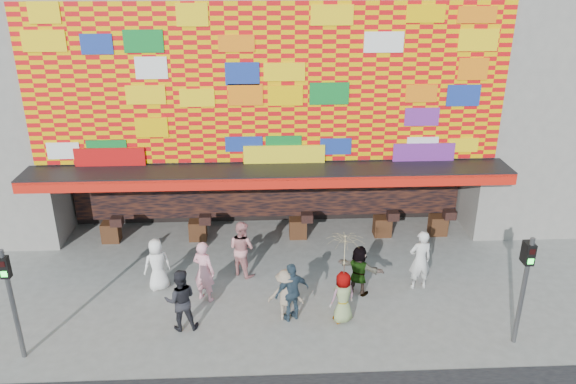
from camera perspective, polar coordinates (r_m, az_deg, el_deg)
name	(u,v)px	position (r m, az deg, el deg)	size (l,w,h in m)	color
ground	(272,314)	(15.97, -1.60, -12.27)	(90.00, 90.00, 0.00)	slate
shop_building	(266,70)	(21.60, -2.23, 12.29)	(15.20, 9.40, 10.00)	gray
signal_left	(10,293)	(14.95, -26.38, -9.14)	(0.22, 0.20, 3.00)	#59595B
signal_right	(525,279)	(15.10, 22.95, -8.18)	(0.22, 0.20, 3.00)	#59595B
ped_a	(157,265)	(17.07, -13.14, -7.19)	(0.79, 0.52, 1.62)	white
ped_b	(204,271)	(16.25, -8.54, -7.96)	(0.68, 0.45, 1.86)	pink
ped_c	(181,300)	(15.22, -10.85, -10.72)	(0.85, 0.66, 1.74)	#222127
ped_d	(286,295)	(15.38, -0.25, -10.41)	(0.97, 0.56, 1.50)	gray
ped_e	(292,292)	(15.30, 0.41, -10.13)	(1.00, 0.42, 1.71)	#314556
ped_f	(359,270)	(16.56, 7.22, -7.90)	(1.42, 0.45, 1.53)	gray
ped_g	(343,297)	(15.36, 5.59, -10.58)	(0.73, 0.48, 1.49)	gray
ped_h	(420,260)	(17.07, 13.27, -6.73)	(0.68, 0.45, 1.87)	silver
ped_i	(242,248)	(17.38, -4.72, -5.72)	(0.87, 0.68, 1.80)	#D3888A
parasol	(345,251)	(14.63, 5.80, -5.96)	(1.08, 1.10, 1.87)	#FFEFA0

